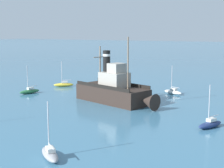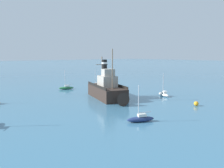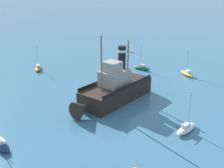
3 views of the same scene
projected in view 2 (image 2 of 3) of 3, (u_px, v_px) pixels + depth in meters
name	position (u px, v px, depth m)	size (l,w,h in m)	color
ground_plane	(101.00, 97.00, 49.42)	(600.00, 600.00, 0.00)	teal
old_tugboat	(107.00, 90.00, 47.54)	(7.85, 14.74, 9.90)	#2D231E
sailboat_white	(164.00, 94.00, 50.41)	(2.48, 3.93, 4.90)	white
sailboat_green	(66.00, 88.00, 60.25)	(3.95, 2.20, 4.90)	#286B3D
sailboat_navy	(141.00, 119.00, 31.34)	(3.92, 2.53, 4.90)	navy
sailboat_yellow	(96.00, 85.00, 65.27)	(3.28, 3.62, 4.90)	gold
mooring_buoy	(196.00, 104.00, 40.92)	(0.81, 0.81, 0.81)	orange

